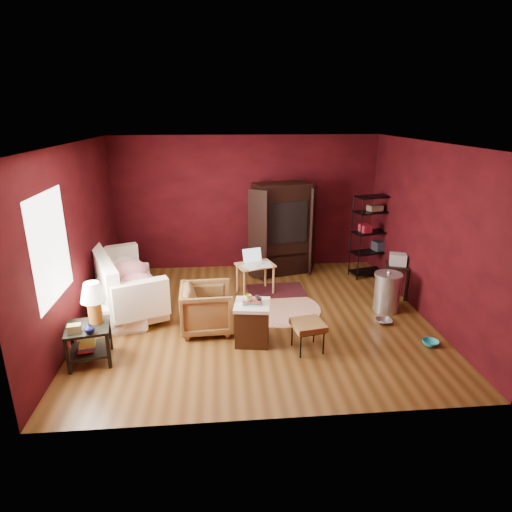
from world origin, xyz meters
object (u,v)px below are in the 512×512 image
Objects in this scene: armchair at (207,306)px; laptop_desk at (255,267)px; wire_shelving at (373,233)px; tv_armoire at (281,227)px; hamper at (252,322)px; sofa at (123,285)px; side_table at (91,315)px.

laptop_desk reaches higher than armchair.
laptop_desk is 2.59m from wire_shelving.
tv_armoire reaches higher than laptop_desk.
hamper is at bearing -125.80° from armchair.
hamper is at bearing -113.23° from laptop_desk.
wire_shelving is (2.46, 0.70, 0.41)m from laptop_desk.
armchair is (1.46, -0.96, -0.02)m from sofa.
side_table is at bearing -156.13° from laptop_desk.
armchair is at bearing 146.66° from hamper.
tv_armoire reaches higher than wire_shelving.
side_table is 0.66× the size of wire_shelving.
armchair is at bearing -135.77° from tv_armoire.
hamper is 0.42× the size of wire_shelving.
armchair reaches higher than hamper.
wire_shelving reaches higher than armchair.
wire_shelving is (1.83, -0.33, -0.06)m from tv_armoire.
tv_armoire reaches higher than armchair.
tv_armoire is (1.49, 2.41, 0.58)m from armchair.
sofa is 2.35m from laptop_desk.
side_table is at bearing 170.56° from sofa.
tv_armoire is (2.95, 1.44, 0.56)m from sofa.
armchair is at bearing 24.50° from side_table.
laptop_desk is at bearing -34.57° from armchair.
wire_shelving is at bearing 43.33° from hamper.
sofa is at bearing 178.98° from wire_shelving.
tv_armoire is (0.63, 1.04, 0.47)m from laptop_desk.
side_table reaches higher than sofa.
sofa is at bearing 87.79° from side_table.
laptop_desk is 0.44× the size of tv_armoire.
laptop_desk is (2.38, 2.06, -0.15)m from side_table.
laptop_desk is at bearing 40.90° from side_table.
side_table is 0.59× the size of tv_armoire.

